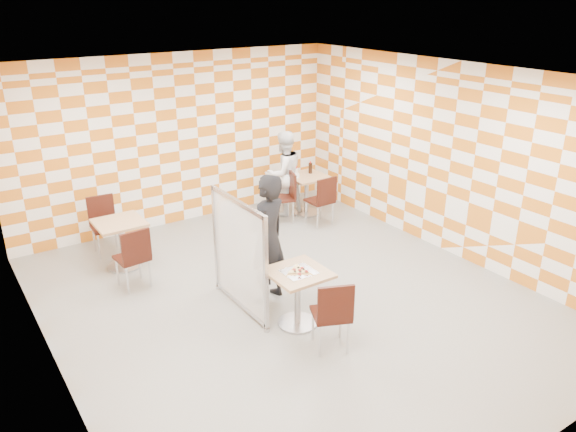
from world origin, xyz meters
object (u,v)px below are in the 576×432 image
Objects in this scene: chair_main_front at (333,311)px; chair_second_side at (287,193)px; main_table at (298,289)px; chair_empty_near at (134,254)px; chair_empty_far at (104,220)px; man_dark at (267,239)px; empty_table at (121,236)px; man_white at (284,173)px; chair_second_front at (323,197)px; soda_bottle at (310,168)px; second_table at (307,188)px; partition at (239,255)px; sport_bottle at (296,172)px.

chair_second_side is at bearing 63.72° from chair_main_front.
chair_empty_near reaches higher than main_table.
chair_empty_far is (-1.34, 3.51, 0.04)m from main_table.
chair_empty_far is 3.10m from man_dark.
empty_table is 3.11m from chair_second_side.
main_table is at bearing 57.63° from man_white.
chair_second_side reaches higher than main_table.
empty_table is 0.81× the size of chair_second_front.
chair_empty_far reaches higher than empty_table.
chair_empty_near is 4.02× the size of soda_bottle.
chair_second_side is at bearing 16.40° from chair_empty_near.
chair_second_side is (-0.41, 0.55, 0.00)m from chair_second_front.
soda_bottle reaches higher than chair_second_side.
chair_main_front is at bearing -121.72° from second_table.
partition is at bearing 45.60° from man_white.
chair_empty_far reaches higher than second_table.
man_white is (1.94, 2.54, -0.10)m from man_dark.
main_table is at bearing -55.87° from chair_empty_near.
chair_main_front is 4.42m from chair_empty_far.
chair_empty_near is at bearing 19.37° from man_white.
main_table is 0.81× the size of chair_second_front.
man_dark is at bearing -63.62° from chair_empty_far.
man_dark reaches higher than chair_second_front.
man_dark is 8.94× the size of sport_bottle.
chair_second_side and chair_empty_far have the same top height.
partition is 0.87× the size of man_dark.
second_table is 0.47× the size of man_white.
man_dark is 3.42m from soda_bottle.
sport_bottle is at bearing 60.92° from chair_main_front.
chair_second_front is 0.68m from chair_second_side.
partition reaches higher than main_table.
second_table is at bearing 146.16° from man_white.
man_dark is (1.33, -2.05, 0.39)m from empty_table.
chair_empty_far is 0.60× the size of partition.
man_dark reaches higher than second_table.
chair_empty_near is 0.58× the size of man_white.
chair_main_front is (-2.33, -3.76, 0.04)m from second_table.
partition is (0.93, -2.78, 0.25)m from chair_empty_far.
soda_bottle is at bearing -5.39° from chair_empty_far.
man_white is at bearing 105.44° from chair_second_front.
main_table is 4.01m from soda_bottle.
second_table is 0.51m from man_white.
second_table and empty_table have the same top height.
man_dark is at bearing 2.46° from partition.
second_table is 0.81× the size of chair_second_front.
man_white is 6.92× the size of soda_bottle.
chair_second_front is 3.60m from chair_empty_near.
empty_table is 3.75× the size of sport_bottle.
chair_second_front and chair_empty_near have the same top height.
chair_empty_near is (-3.69, -1.04, 0.04)m from second_table.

